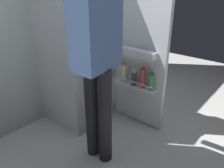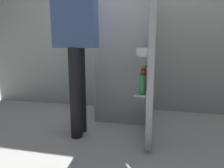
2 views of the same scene
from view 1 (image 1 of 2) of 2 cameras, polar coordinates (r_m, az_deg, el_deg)
name	(u,v)px [view 1 (image 1 of 2)]	position (r m, az deg, el deg)	size (l,w,h in m)	color
ground_plane	(115,132)	(2.54, 0.88, -12.04)	(6.30, 6.30, 0.00)	silver
kitchen_wall	(52,8)	(2.72, -14.96, 18.21)	(4.40, 0.10, 2.50)	beige
refrigerator	(81,45)	(2.49, -7.81, 9.78)	(0.69, 1.23, 1.78)	silver
person	(97,45)	(1.75, -3.78, 9.84)	(0.58, 0.71, 1.78)	black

